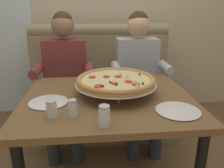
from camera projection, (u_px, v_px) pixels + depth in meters
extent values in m
cube|color=#998966|center=(102.00, 112.00, 2.44)|extent=(1.56, 0.60, 0.46)
cube|color=#998966|center=(100.00, 62.00, 2.65)|extent=(1.56, 0.18, 0.65)
cylinder|color=#998966|center=(99.00, 30.00, 2.53)|extent=(1.56, 0.14, 0.14)
cube|color=brown|center=(108.00, 100.00, 1.52)|extent=(1.12, 0.93, 0.04)
cylinder|color=black|center=(48.00, 123.00, 1.97)|extent=(0.06, 0.06, 0.70)
cylinder|color=black|center=(158.00, 118.00, 2.06)|extent=(0.06, 0.06, 0.70)
cube|color=#2D3342|center=(65.00, 96.00, 2.07)|extent=(0.34, 0.40, 0.15)
cylinder|color=#2D3342|center=(53.00, 140.00, 1.93)|extent=(0.11, 0.11, 0.46)
cylinder|color=#2D3342|center=(76.00, 139.00, 1.95)|extent=(0.11, 0.11, 0.46)
cube|color=brown|center=(66.00, 68.00, 2.21)|extent=(0.40, 0.22, 0.56)
cylinder|color=brown|center=(37.00, 71.00, 1.97)|extent=(0.08, 0.28, 0.08)
cylinder|color=brown|center=(89.00, 69.00, 2.01)|extent=(0.08, 0.28, 0.08)
sphere|color=#997051|center=(63.00, 26.00, 2.06)|extent=(0.21, 0.21, 0.21)
sphere|color=#472D19|center=(63.00, 22.00, 2.05)|extent=(0.19, 0.19, 0.19)
cube|color=#2D3342|center=(140.00, 93.00, 2.13)|extent=(0.34, 0.40, 0.15)
cylinder|color=#2D3342|center=(134.00, 136.00, 1.99)|extent=(0.11, 0.11, 0.46)
cylinder|color=#2D3342|center=(156.00, 135.00, 2.01)|extent=(0.11, 0.11, 0.46)
cube|color=#B2B7C1|center=(136.00, 66.00, 2.27)|extent=(0.40, 0.22, 0.56)
cylinder|color=#B2B7C1|center=(116.00, 69.00, 2.03)|extent=(0.08, 0.28, 0.08)
cylinder|color=#B2B7C1|center=(166.00, 67.00, 2.07)|extent=(0.08, 0.28, 0.08)
sphere|color=#DBB28E|center=(138.00, 25.00, 2.12)|extent=(0.21, 0.21, 0.21)
sphere|color=#472D19|center=(138.00, 21.00, 2.12)|extent=(0.19, 0.19, 0.19)
cylinder|color=silver|center=(118.00, 97.00, 1.41)|extent=(0.01, 0.01, 0.07)
cylinder|color=silver|center=(97.00, 86.00, 1.61)|extent=(0.01, 0.01, 0.07)
cylinder|color=silver|center=(132.00, 85.00, 1.63)|extent=(0.01, 0.01, 0.07)
torus|color=silver|center=(116.00, 85.00, 1.54)|extent=(0.30, 0.30, 0.01)
cylinder|color=silver|center=(116.00, 83.00, 1.54)|extent=(0.55, 0.55, 0.00)
cylinder|color=tan|center=(116.00, 82.00, 1.53)|extent=(0.53, 0.53, 0.02)
torus|color=tan|center=(116.00, 79.00, 1.53)|extent=(0.53, 0.53, 0.03)
cylinder|color=beige|center=(116.00, 80.00, 1.53)|extent=(0.47, 0.47, 0.01)
cylinder|color=red|center=(92.00, 77.00, 1.56)|extent=(0.05, 0.05, 0.01)
cylinder|color=red|center=(114.00, 83.00, 1.44)|extent=(0.05, 0.05, 0.01)
cylinder|color=red|center=(118.00, 76.00, 1.57)|extent=(0.05, 0.05, 0.01)
cylinder|color=red|center=(128.00, 82.00, 1.47)|extent=(0.05, 0.05, 0.01)
cylinder|color=red|center=(107.00, 77.00, 1.57)|extent=(0.05, 0.05, 0.01)
cylinder|color=red|center=(136.00, 84.00, 1.42)|extent=(0.05, 0.05, 0.01)
cylinder|color=red|center=(99.00, 86.00, 1.39)|extent=(0.06, 0.06, 0.01)
sphere|color=black|center=(101.00, 86.00, 1.38)|extent=(0.01, 0.01, 0.01)
sphere|color=black|center=(116.00, 85.00, 1.40)|extent=(0.01, 0.01, 0.01)
sphere|color=black|center=(103.00, 86.00, 1.37)|extent=(0.01, 0.01, 0.01)
sphere|color=black|center=(110.00, 82.00, 1.45)|extent=(0.01, 0.01, 0.01)
sphere|color=black|center=(139.00, 74.00, 1.61)|extent=(0.01, 0.01, 0.01)
sphere|color=black|center=(143.00, 83.00, 1.43)|extent=(0.01, 0.01, 0.01)
cone|color=#CCC675|center=(127.00, 77.00, 1.54)|extent=(0.04, 0.04, 0.02)
cone|color=#CCC675|center=(136.00, 82.00, 1.44)|extent=(0.04, 0.04, 0.02)
cone|color=#CCC675|center=(121.00, 74.00, 1.60)|extent=(0.04, 0.04, 0.02)
cone|color=#CCC675|center=(138.00, 85.00, 1.38)|extent=(0.04, 0.04, 0.02)
cylinder|color=white|center=(52.00, 111.00, 1.23)|extent=(0.06, 0.06, 0.08)
cylinder|color=#A82D19|center=(52.00, 114.00, 1.23)|extent=(0.05, 0.05, 0.04)
cylinder|color=silver|center=(51.00, 102.00, 1.21)|extent=(0.05, 0.05, 0.02)
cylinder|color=white|center=(104.00, 118.00, 1.13)|extent=(0.06, 0.06, 0.09)
cylinder|color=silver|center=(104.00, 120.00, 1.14)|extent=(0.05, 0.05, 0.06)
cylinder|color=silver|center=(104.00, 108.00, 1.11)|extent=(0.05, 0.05, 0.02)
cylinder|color=white|center=(73.00, 110.00, 1.23)|extent=(0.05, 0.05, 0.08)
cylinder|color=#4C6633|center=(73.00, 113.00, 1.24)|extent=(0.04, 0.04, 0.05)
cylinder|color=silver|center=(72.00, 102.00, 1.22)|extent=(0.05, 0.05, 0.02)
cylinder|color=white|center=(178.00, 111.00, 1.30)|extent=(0.18, 0.18, 0.01)
cone|color=white|center=(178.00, 109.00, 1.30)|extent=(0.26, 0.26, 0.01)
cylinder|color=white|center=(48.00, 102.00, 1.42)|extent=(0.17, 0.17, 0.01)
cone|color=white|center=(48.00, 101.00, 1.42)|extent=(0.25, 0.25, 0.01)
cylinder|color=black|center=(29.00, 74.00, 3.81)|extent=(0.02, 0.02, 0.44)
cylinder|color=black|center=(14.00, 78.00, 3.63)|extent=(0.02, 0.02, 0.44)
cylinder|color=black|center=(38.00, 77.00, 3.65)|extent=(0.02, 0.02, 0.44)
cylinder|color=black|center=(22.00, 81.00, 3.47)|extent=(0.02, 0.02, 0.44)
cylinder|color=black|center=(24.00, 64.00, 3.56)|extent=(0.40, 0.40, 0.02)
cube|color=black|center=(28.00, 52.00, 3.40)|extent=(0.25, 0.23, 0.42)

